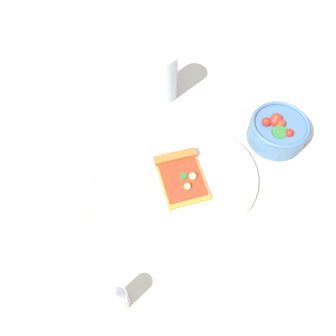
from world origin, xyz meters
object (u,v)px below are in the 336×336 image
object	(u,v)px
salad_bowl	(278,130)
soda_glass	(163,77)
pepper_shaker	(119,299)
paper_napkin	(65,198)
plate	(198,178)
pizza_slice_main	(181,174)

from	to	relation	value
salad_bowl	soda_glass	world-z (taller)	soda_glass
pepper_shaker	paper_napkin	bearing A→B (deg)	-164.20
salad_bowl	pepper_shaker	bearing A→B (deg)	-59.29
plate	paper_napkin	world-z (taller)	plate
pepper_shaker	salad_bowl	bearing A→B (deg)	120.71
plate	soda_glass	size ratio (longest dim) A/B	2.01
pepper_shaker	soda_glass	bearing A→B (deg)	154.86
soda_glass	pepper_shaker	distance (m)	0.51
plate	paper_napkin	xyz separation A→B (m)	(-0.04, -0.28, -0.01)
plate	pepper_shaker	distance (m)	0.30
plate	salad_bowl	world-z (taller)	salad_bowl
pizza_slice_main	salad_bowl	xyz separation A→B (m)	(-0.04, 0.25, 0.01)
plate	soda_glass	xyz separation A→B (m)	(-0.26, -0.00, 0.05)
paper_napkin	pepper_shaker	xyz separation A→B (m)	(0.24, 0.07, 0.03)
plate	pepper_shaker	world-z (taller)	pepper_shaker
paper_napkin	pepper_shaker	world-z (taller)	pepper_shaker
plate	pepper_shaker	size ratio (longest dim) A/B	3.53
plate	pepper_shaker	xyz separation A→B (m)	(0.20, -0.22, 0.03)
plate	paper_napkin	distance (m)	0.29
salad_bowl	paper_napkin	distance (m)	0.50
pizza_slice_main	plate	bearing A→B (deg)	71.56
pizza_slice_main	pepper_shaker	xyz separation A→B (m)	(0.21, -0.18, 0.02)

